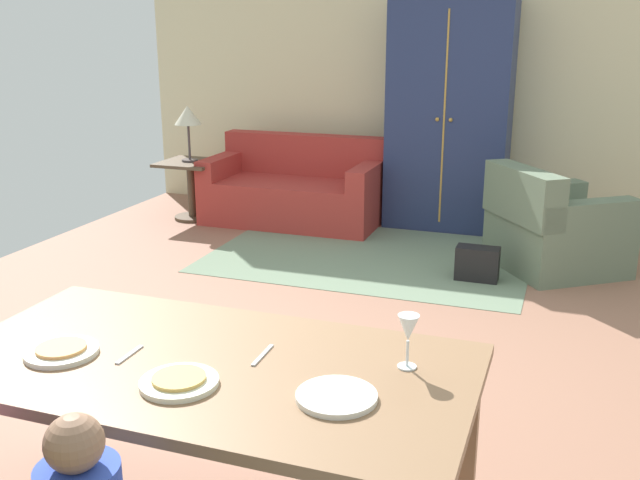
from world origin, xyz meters
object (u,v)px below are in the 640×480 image
plate_near_woman (337,396)px  side_table (191,182)px  armoire (449,116)px  handbag (477,264)px  plate_near_man (62,352)px  plate_near_child (179,382)px  dining_table (208,380)px  couch (295,191)px  armchair (552,230)px  table_lamp (188,117)px  wine_glass (408,330)px

plate_near_woman → side_table: (-2.93, 4.30, -0.39)m
armoire → handbag: armoire is taller
plate_near_man → plate_near_child: 0.50m
dining_table → armoire: size_ratio=0.86×
couch → dining_table: bearing=-72.2°
couch → side_table: bearing=-165.6°
plate_near_man → armchair: armchair is taller
plate_near_woman → table_lamp: size_ratio=0.46×
handbag → table_lamp: bearing=162.9°
plate_near_man → handbag: (0.99, 3.42, -0.64)m
dining_table → couch: 4.70m
plate_near_child → wine_glass: 0.75m
plate_near_child → armoire: size_ratio=0.12×
wine_glass → plate_near_woman: bearing=-118.7°
wine_glass → table_lamp: (-3.08, 4.02, 0.12)m
side_table → plate_near_child: bearing=-60.9°
armoire → couch: bearing=-166.6°
couch → side_table: (-1.00, -0.26, 0.07)m
armoire → handbag: size_ratio=6.56×
handbag → plate_near_child: bearing=-98.1°
plate_near_man → armchair: size_ratio=0.21×
armchair → side_table: armchair is taller
dining_table → plate_near_child: 0.20m
plate_near_child → couch: bearing=107.2°
wine_glass → plate_near_child: bearing=-151.0°
plate_near_child → plate_near_man: bearing=173.1°
plate_near_man → handbag: plate_near_man is taller
dining_table → armchair: (1.00, 3.77, -0.37)m
dining_table → table_lamp: size_ratio=3.33×
side_table → table_lamp: bearing=0.0°
armchair → side_table: size_ratio=2.06×
couch → table_lamp: size_ratio=3.10×
plate_near_woman → side_table: bearing=124.3°
wine_glass → couch: bearing=116.0°
plate_near_man → wine_glass: size_ratio=1.34×
couch → handbag: (1.93, -1.16, -0.17)m
plate_near_man → table_lamp: bearing=114.2°
wine_glass → side_table: bearing=127.5°
couch → armoire: armoire is taller
plate_near_man → plate_near_child: size_ratio=1.00×
plate_near_child → table_lamp: bearing=119.1°
dining_table → wine_glass: size_ratio=9.68×
plate_near_man → handbag: 3.62m
armchair → table_lamp: size_ratio=2.21×
plate_near_woman → armoire: armoire is taller
dining_table → wine_glass: bearing=15.5°
plate_near_man → plate_near_woman: bearing=1.2°
plate_near_child → handbag: plate_near_child is taller
plate_near_child → table_lamp: 5.02m
plate_near_woman → handbag: 3.46m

